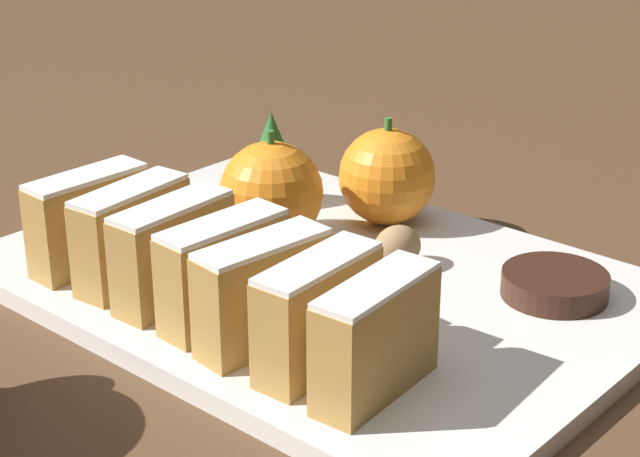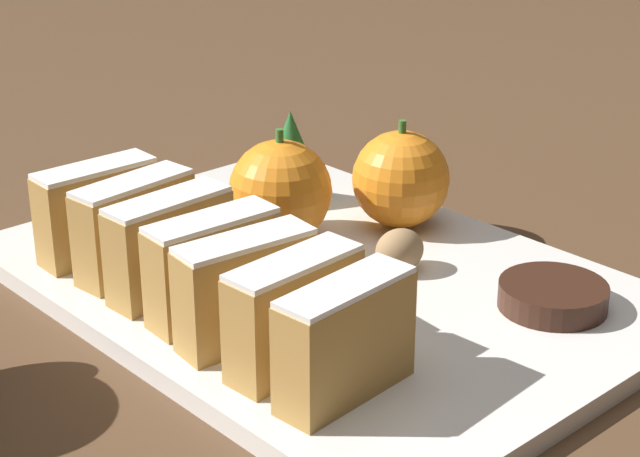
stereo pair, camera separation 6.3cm
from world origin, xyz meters
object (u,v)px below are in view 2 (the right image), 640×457
Objects in this scene: orange_near at (280,191)px; orange_far at (401,179)px; walnut at (400,250)px; chocolate_cookie at (553,296)px.

orange_near is 1.02× the size of orange_far.
orange_near is 0.09m from walnut.
orange_far reaches higher than walnut.
orange_near is 2.32× the size of walnut.
chocolate_cookie is at bearing -73.46° from walnut.
walnut is 0.10m from chocolate_cookie.
orange_far is at bearing -25.25° from orange_near.
walnut is (0.02, -0.08, -0.02)m from orange_near.
orange_far is 0.07m from walnut.
chocolate_cookie is (-0.02, -0.14, -0.03)m from orange_far.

